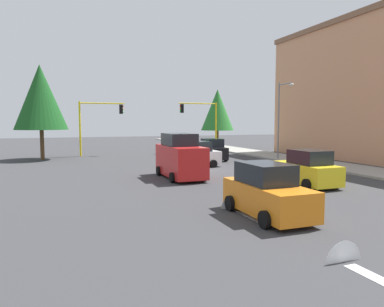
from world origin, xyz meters
name	(u,v)px	position (x,y,z in m)	size (l,w,h in m)	color
ground_plane	(201,170)	(0.00, 0.00, 0.00)	(120.00, 120.00, 0.00)	#353538
sidewalk_kerb	(283,158)	(-5.00, 10.50, 0.07)	(80.00, 4.00, 0.15)	gray
lane_arrow_near	(239,211)	(11.51, -3.00, 0.01)	(2.40, 1.10, 1.10)	silver
lane_arrow_mid	(359,270)	(17.51, -3.00, 0.01)	(2.40, 1.10, 1.10)	silver
traffic_signal_far_left	(201,117)	(-14.00, 5.70, 4.02)	(0.36, 4.59, 5.68)	yellow
traffic_signal_far_right	(98,118)	(-14.00, -5.67, 3.91)	(0.36, 4.59, 5.52)	yellow
street_lamp_curbside	(281,112)	(-3.61, 9.20, 4.35)	(2.15, 0.28, 7.00)	slate
tree_opposite_side	(40,97)	(-12.00, -11.00, 5.72)	(4.75, 4.75, 8.70)	brown
tree_roadside_far	(217,110)	(-18.00, 9.50, 4.98)	(4.15, 4.15, 7.59)	brown
delivery_van_red	(180,157)	(2.81, -2.52, 1.28)	(4.80, 2.22, 2.77)	red
car_orange	(267,192)	(12.55, -2.42, 0.90)	(4.09, 2.01, 1.98)	orange
car_white	(195,155)	(-2.00, 0.27, 0.90)	(2.08, 3.96, 1.98)	white
car_black	(212,150)	(-5.93, 3.43, 0.90)	(3.77, 2.01, 1.98)	black
car_yellow	(307,169)	(7.81, 3.13, 0.90)	(3.87, 2.08, 1.98)	yellow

